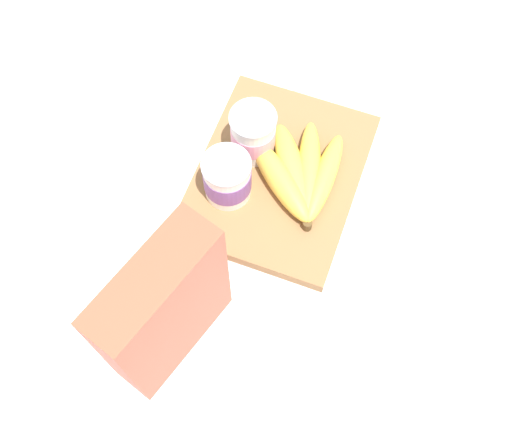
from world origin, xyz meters
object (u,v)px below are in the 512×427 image
(banana_bunch, at_px, (300,175))
(spoon, at_px, (297,83))
(cutting_board, at_px, (278,176))
(cereal_box, at_px, (165,310))
(yogurt_cup_front, at_px, (227,178))
(yogurt_cup_back, at_px, (253,134))

(banana_bunch, distance_m, spoon, 0.20)
(cutting_board, bearing_deg, banana_bunch, -93.91)
(cutting_board, relative_size, banana_bunch, 1.66)
(cereal_box, height_order, spoon, cereal_box)
(yogurt_cup_front, xyz_separation_m, yogurt_cup_back, (0.08, -0.01, 0.00))
(cutting_board, xyz_separation_m, banana_bunch, (-0.00, -0.03, 0.03))
(cutting_board, xyz_separation_m, yogurt_cup_back, (0.03, 0.05, 0.05))
(cereal_box, relative_size, spoon, 1.96)
(spoon, bearing_deg, yogurt_cup_front, 172.77)
(banana_bunch, relative_size, spoon, 1.49)
(yogurt_cup_back, bearing_deg, yogurt_cup_front, 173.26)
(cutting_board, relative_size, yogurt_cup_back, 3.51)
(cutting_board, xyz_separation_m, spoon, (0.18, 0.03, -0.01))
(cereal_box, bearing_deg, yogurt_cup_front, -160.45)
(spoon, bearing_deg, banana_bunch, -160.57)
(cereal_box, xyz_separation_m, yogurt_cup_back, (0.31, -0.00, -0.06))
(cereal_box, relative_size, yogurt_cup_back, 2.78)
(cereal_box, relative_size, banana_bunch, 1.31)
(cutting_board, xyz_separation_m, cereal_box, (-0.28, 0.05, 0.11))
(cereal_box, bearing_deg, cutting_board, -173.07)
(cereal_box, distance_m, spoon, 0.48)
(cutting_board, height_order, yogurt_cup_front, yogurt_cup_front)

